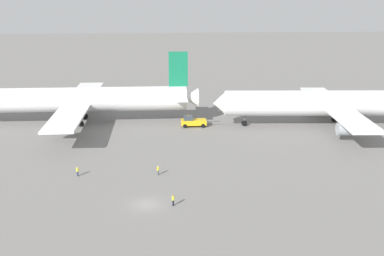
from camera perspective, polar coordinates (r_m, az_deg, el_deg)
ground_plane at (r=70.44m, az=-5.38°, el=-9.00°), size 600.00×600.00×0.00m
airliner_at_gate_left at (r=114.66m, az=-14.53°, el=3.23°), size 61.26×49.62×16.38m
airliner_being_pushed at (r=112.89m, az=15.76°, el=2.81°), size 51.32×43.54×15.54m
pushback_tug at (r=109.15m, az=0.10°, el=0.79°), size 8.91×2.96×2.77m
ground_crew_wing_walker_right at (r=82.25m, az=-13.41°, el=-5.00°), size 0.50×0.36×1.64m
ground_crew_ramp_agent_by_cones at (r=80.72m, az=-4.04°, el=-5.01°), size 0.43×0.40×1.60m
ground_crew_marshaller_foreground at (r=69.44m, az=-2.25°, el=-8.50°), size 0.36×0.36×1.72m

